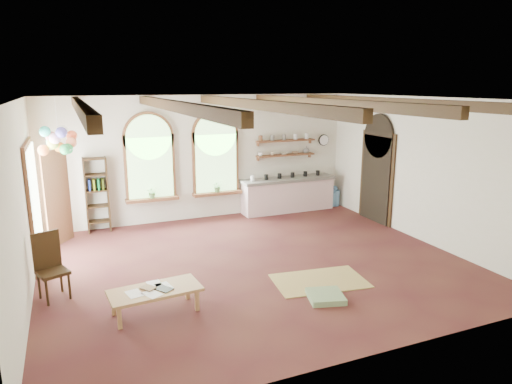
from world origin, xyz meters
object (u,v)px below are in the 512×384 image
kitchen_counter (288,194)px  coffee_table (155,292)px  side_chair (53,280)px  balloon_cluster (58,141)px

kitchen_counter → coffee_table: 6.34m
coffee_table → side_chair: (-1.46, 1.14, -0.03)m
coffee_table → side_chair: size_ratio=1.29×
side_chair → kitchen_counter: bearing=29.1°
side_chair → balloon_cluster: balloon_cluster is taller
coffee_table → balloon_cluster: (-1.21, 3.56, 1.99)m
kitchen_counter → side_chair: bearing=-150.9°
coffee_table → side_chair: side_chair is taller
coffee_table → side_chair: bearing=141.9°
side_chair → balloon_cluster: (0.25, 2.42, 2.01)m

